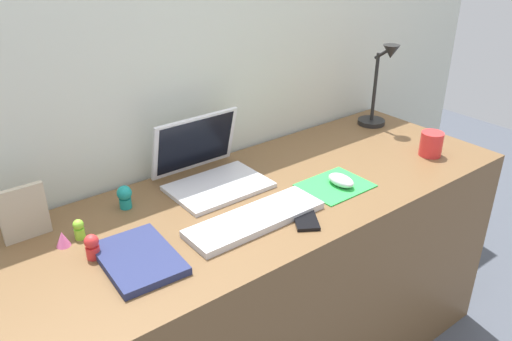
{
  "coord_description": "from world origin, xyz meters",
  "views": [
    {
      "loc": [
        -0.88,
        -1.07,
        1.51
      ],
      "look_at": [
        -0.04,
        0.0,
        0.83
      ],
      "focal_mm": 36.08,
      "sensor_mm": 36.0,
      "label": 1
    }
  ],
  "objects": [
    {
      "name": "back_wall",
      "position": [
        0.0,
        0.35,
        0.68
      ],
      "size": [
        2.9,
        0.05,
        1.36
      ],
      "primitive_type": "cube",
      "color": "beige",
      "rests_on": "ground_plane"
    },
    {
      "name": "desk",
      "position": [
        0.0,
        0.0,
        0.37
      ],
      "size": [
        1.7,
        0.62,
        0.74
      ],
      "primitive_type": "cube",
      "color": "brown",
      "rests_on": "ground_plane"
    },
    {
      "name": "laptop",
      "position": [
        -0.1,
        0.17,
        0.79
      ],
      "size": [
        0.3,
        0.27,
        0.21
      ],
      "color": "silver",
      "rests_on": "desk"
    },
    {
      "name": "keyboard",
      "position": [
        -0.13,
        -0.11,
        0.75
      ],
      "size": [
        0.41,
        0.13,
        0.02
      ],
      "primitive_type": "cube",
      "color": "silver",
      "rests_on": "desk"
    },
    {
      "name": "mousepad",
      "position": [
        0.2,
        -0.1,
        0.74
      ],
      "size": [
        0.21,
        0.17,
        0.0
      ],
      "primitive_type": "cube",
      "color": "green",
      "rests_on": "desk"
    },
    {
      "name": "mouse",
      "position": [
        0.21,
        -0.11,
        0.76
      ],
      "size": [
        0.06,
        0.1,
        0.03
      ],
      "primitive_type": "ellipsoid",
      "color": "silver",
      "rests_on": "mousepad"
    },
    {
      "name": "cell_phone",
      "position": [
        -0.01,
        -0.19,
        0.74
      ],
      "size": [
        0.12,
        0.14,
        0.01
      ],
      "primitive_type": "cube",
      "rotation": [
        0.0,
        0.0,
        -0.56
      ],
      "color": "black",
      "rests_on": "desk"
    },
    {
      "name": "desk_lamp",
      "position": [
        0.71,
        0.16,
        0.9
      ],
      "size": [
        0.11,
        0.14,
        0.33
      ],
      "color": "black",
      "rests_on": "desk"
    },
    {
      "name": "notebook_pad",
      "position": [
        -0.47,
        -0.08,
        0.75
      ],
      "size": [
        0.18,
        0.25,
        0.02
      ],
      "primitive_type": "cube",
      "rotation": [
        0.0,
        0.0,
        -0.06
      ],
      "color": "navy",
      "rests_on": "desk"
    },
    {
      "name": "picture_frame",
      "position": [
        -0.65,
        0.2,
        0.81
      ],
      "size": [
        0.12,
        0.02,
        0.15
      ],
      "primitive_type": "cube",
      "color": "#B2A58C",
      "rests_on": "desk"
    },
    {
      "name": "coffee_mug",
      "position": [
        0.64,
        -0.14,
        0.78
      ],
      "size": [
        0.08,
        0.08,
        0.09
      ],
      "primitive_type": "cylinder",
      "color": "red",
      "rests_on": "desk"
    },
    {
      "name": "toy_figurine_lime",
      "position": [
        -0.54,
        0.11,
        0.77
      ],
      "size": [
        0.03,
        0.03,
        0.06
      ],
      "color": "#8CDB33",
      "rests_on": "desk"
    },
    {
      "name": "toy_figurine_teal",
      "position": [
        -0.38,
        0.18,
        0.78
      ],
      "size": [
        0.04,
        0.04,
        0.07
      ],
      "color": "teal",
      "rests_on": "desk"
    },
    {
      "name": "toy_figurine_pink",
      "position": [
        -0.59,
        0.1,
        0.76
      ],
      "size": [
        0.04,
        0.04,
        0.04
      ],
      "primitive_type": "cone",
      "color": "pink",
      "rests_on": "desk"
    },
    {
      "name": "toy_figurine_red",
      "position": [
        -0.55,
        0.01,
        0.77
      ],
      "size": [
        0.04,
        0.04,
        0.07
      ],
      "color": "red",
      "rests_on": "desk"
    }
  ]
}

